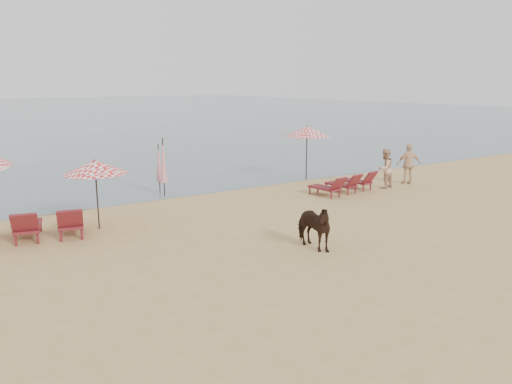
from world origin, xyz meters
TOP-DOWN VIEW (x-y plane):
  - ground at (0.00, 0.00)m, footprint 120.00×120.00m
  - lounger_cluster_left at (-6.27, 7.28)m, footprint 3.34×2.41m
  - lounger_cluster_right at (5.67, 7.09)m, footprint 2.80×1.89m
  - umbrella_open_left_a at (-4.24, 7.36)m, footprint 1.90×1.90m
  - umbrella_open_right at (6.07, 10.12)m, footprint 2.05×2.05m
  - umbrella_closed_left at (-0.78, 10.47)m, footprint 0.28×0.28m
  - umbrella_closed_right at (-0.73, 11.08)m, footprint 0.25×0.25m
  - cow at (0.09, 2.36)m, footprint 0.70×1.52m
  - beachgoer_right_a at (7.75, 6.90)m, footprint 0.91×0.75m
  - beachgoer_right_b at (9.31, 6.95)m, footprint 1.13×0.89m

SIDE VIEW (x-z plane):
  - ground at x=0.00m, z-range 0.00..0.00m
  - lounger_cluster_right at x=5.67m, z-range 0.11..0.69m
  - lounger_cluster_left at x=-6.27m, z-range 0.13..0.79m
  - cow at x=0.09m, z-range 0.00..1.28m
  - beachgoer_right_a at x=7.75m, z-range 0.00..1.69m
  - beachgoer_right_b at x=9.31m, z-range 0.00..1.79m
  - umbrella_closed_right at x=-0.73m, z-range 0.23..2.27m
  - umbrella_closed_left at x=-0.78m, z-range 0.27..2.60m
  - umbrella_open_left_a at x=-4.24m, z-range 0.86..3.02m
  - umbrella_open_right at x=6.07m, z-range 1.00..3.51m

